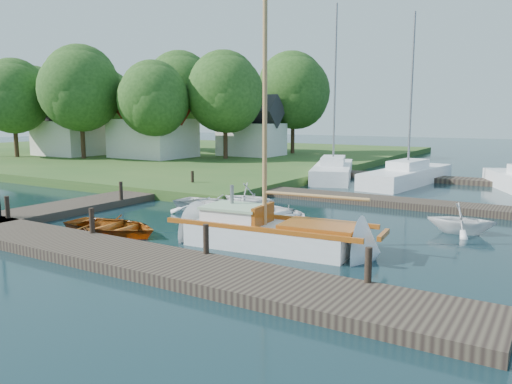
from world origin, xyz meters
The scene contains 30 objects.
ground centered at (0.00, 0.00, 0.00)m, with size 160.00×160.00×0.00m, color black.
near_dock centered at (0.00, -6.00, 0.15)m, with size 18.00×2.20×0.30m, color black.
left_dock centered at (-8.00, 2.00, 0.15)m, with size 2.20×18.00×0.30m, color black.
far_dock centered at (2.00, 6.50, 0.15)m, with size 14.00×1.60×0.30m, color black.
shore centered at (-28.00, 22.00, 0.25)m, with size 50.00×40.00×0.50m, color #2C511F.
mooring_post_0 centered at (-7.50, -5.00, 0.70)m, with size 0.16×0.16×0.80m, color black.
mooring_post_1 centered at (-3.00, -5.00, 0.70)m, with size 0.16×0.16×0.80m, color black.
mooring_post_2 centered at (1.50, -5.00, 0.70)m, with size 0.16×0.16×0.80m, color black.
mooring_post_3 centered at (6.00, -5.00, 0.70)m, with size 0.16×0.16×0.80m, color black.
mooring_post_4 centered at (-7.00, 0.00, 0.70)m, with size 0.16×0.16×0.80m, color black.
mooring_post_5 centered at (-7.00, 5.00, 0.70)m, with size 0.16×0.16×0.80m, color black.
sailboat centered at (2.25, -2.53, 0.34)m, with size 7.30×2.62×9.83m.
dinghy centered at (-3.31, -3.93, 0.37)m, with size 2.54×3.55×0.74m, color #813E0C.
tender_a centered at (-2.67, 1.12, 0.40)m, with size 2.74×3.84×0.80m, color silver.
tender_b centered at (-1.69, 2.17, 0.63)m, with size 2.07×2.39×1.26m, color silver.
tender_c centered at (0.37, 1.14, 0.33)m, with size 2.31×3.23×0.67m, color silver.
tender_d centered at (6.73, 2.39, 0.57)m, with size 1.88×2.18×1.15m, color silver.
marina_boat_0 centered at (-2.91, 14.11, 0.57)m, with size 4.93×8.86×10.74m.
marina_boat_1 centered at (1.83, 14.01, 0.56)m, with size 3.34×9.08×9.75m.
house_a centered at (-20.00, 16.00, 2.96)m, with size 6.30×5.00×6.29m.
house_b centered at (-28.00, 14.00, 2.77)m, with size 5.77×4.50×5.79m.
house_c centered at (-14.00, 22.00, 2.58)m, with size 5.25×4.00×5.28m.
tree_0 centered at (-30.00, 10.05, 5.53)m, with size 6.12×6.07×8.28m.
tree_1 centered at (-24.00, 12.05, 6.09)m, with size 6.70×6.70×9.20m.
tree_2 centered at (-18.00, 14.05, 5.25)m, with size 5.83×5.75×7.82m.
tree_3 centered at (-14.00, 18.05, 5.81)m, with size 6.41×6.38×8.74m.
tree_4 centered at (-22.00, 22.05, 6.37)m, with size 7.01×7.01×9.66m.
tree_5 centered at (-30.00, 20.05, 5.42)m, with size 6.00×5.94×8.10m.
tree_6 centered at (-36.00, 16.05, 5.64)m, with size 6.24×6.20×8.46m.
tree_7 centered at (-12.00, 26.05, 6.20)m, with size 6.83×6.83×9.38m.
Camera 1 is at (9.47, -15.39, 3.97)m, focal length 35.00 mm.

